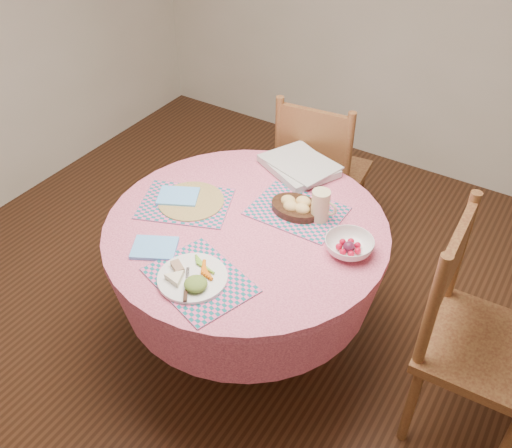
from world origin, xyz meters
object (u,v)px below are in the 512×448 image
at_px(dining_table, 247,259).
at_px(wicker_trivet, 191,201).
at_px(chair_right, 472,334).
at_px(latte_mug, 321,206).
at_px(dinner_plate, 193,278).
at_px(chair_back, 319,172).
at_px(fruit_bowl, 349,246).
at_px(bread_bowl, 296,206).

distance_m(dining_table, wicker_trivet, 0.36).
relative_size(chair_right, wicker_trivet, 3.54).
bearing_deg(latte_mug, dinner_plate, -111.45).
bearing_deg(chair_right, latte_mug, 80.20).
relative_size(chair_right, chair_back, 1.06).
height_order(chair_right, latte_mug, chair_right).
relative_size(chair_back, latte_mug, 6.98).
xyz_separation_m(chair_back, wicker_trivet, (-0.23, -0.85, 0.23)).
relative_size(dining_table, wicker_trivet, 4.13).
bearing_deg(fruit_bowl, chair_right, 2.74).
bearing_deg(dinner_plate, latte_mug, 68.55).
bearing_deg(chair_back, bread_bowl, 100.72).
relative_size(dining_table, chair_right, 1.17).
height_order(dining_table, dinner_plate, dinner_plate).
xyz_separation_m(chair_back, latte_mug, (0.32, -0.65, 0.30)).
bearing_deg(dinner_plate, chair_back, 93.78).
relative_size(wicker_trivet, dinner_plate, 1.10).
xyz_separation_m(dining_table, bread_bowl, (0.14, 0.20, 0.23)).
relative_size(dining_table, fruit_bowl, 4.87).
height_order(bread_bowl, latte_mug, latte_mug).
height_order(dining_table, bread_bowl, bread_bowl).
height_order(chair_back, latte_mug, chair_back).
height_order(bread_bowl, fruit_bowl, bread_bowl).
xyz_separation_m(latte_mug, fruit_bowl, (0.20, -0.12, -0.05)).
xyz_separation_m(chair_right, wicker_trivet, (-1.29, -0.10, 0.20)).
bearing_deg(chair_back, wicker_trivet, 67.94).
height_order(dining_table, chair_right, chair_right).
relative_size(dining_table, latte_mug, 8.63).
distance_m(dinner_plate, latte_mug, 0.65).
bearing_deg(bread_bowl, wicker_trivet, -156.58).
distance_m(wicker_trivet, bread_bowl, 0.48).
height_order(chair_back, wicker_trivet, chair_back).
relative_size(dining_table, bread_bowl, 5.39).
bearing_deg(chair_right, fruit_bowl, 90.53).
bearing_deg(fruit_bowl, latte_mug, 147.36).
bearing_deg(dinner_plate, fruit_bowl, 47.88).
height_order(wicker_trivet, dinner_plate, dinner_plate).
distance_m(dinner_plate, fruit_bowl, 0.64).
height_order(wicker_trivet, fruit_bowl, fruit_bowl).
distance_m(chair_back, dinner_plate, 1.28).
bearing_deg(dining_table, wicker_trivet, 178.91).
bearing_deg(bread_bowl, fruit_bowl, -20.37).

